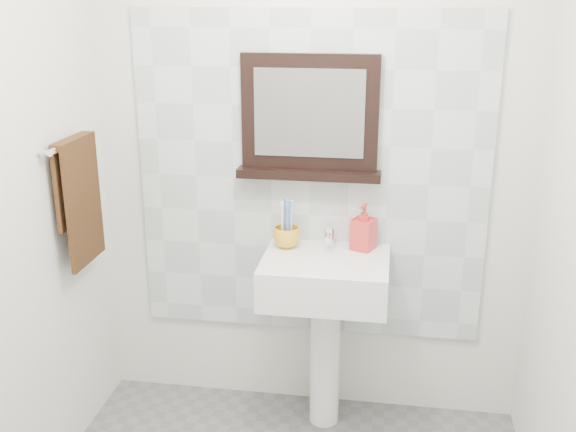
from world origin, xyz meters
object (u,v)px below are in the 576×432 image
(pedestal_sink, at_px, (325,296))
(toothbrush_cup, at_px, (287,237))
(framed_mirror, at_px, (310,120))
(soap_dispenser, at_px, (364,227))
(hand_towel, at_px, (79,191))

(pedestal_sink, height_order, toothbrush_cup, pedestal_sink)
(pedestal_sink, relative_size, framed_mirror, 1.49)
(soap_dispenser, bearing_deg, hand_towel, -144.05)
(toothbrush_cup, xyz_separation_m, soap_dispenser, (0.34, 0.03, 0.06))
(toothbrush_cup, xyz_separation_m, framed_mirror, (0.09, 0.09, 0.52))
(soap_dispenser, relative_size, framed_mirror, 0.33)
(soap_dispenser, bearing_deg, pedestal_sink, -117.46)
(pedestal_sink, bearing_deg, toothbrush_cup, 152.68)
(soap_dispenser, bearing_deg, toothbrush_cup, -152.33)
(soap_dispenser, height_order, framed_mirror, framed_mirror)
(framed_mirror, bearing_deg, soap_dispenser, -12.52)
(framed_mirror, distance_m, hand_towel, 1.04)
(toothbrush_cup, distance_m, hand_towel, 0.92)
(pedestal_sink, height_order, soap_dispenser, soap_dispenser)
(pedestal_sink, distance_m, toothbrush_cup, 0.32)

